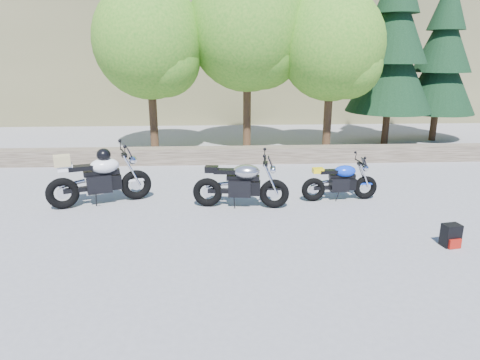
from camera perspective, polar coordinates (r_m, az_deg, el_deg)
The scene contains 11 objects.
ground at distance 8.53m, azimuth -0.99°, elevation -6.77°, with size 90.00×90.00×0.00m, color gray.
stone_wall at distance 13.70m, azimuth -1.83°, elevation 3.33°, with size 22.00×0.55×0.50m, color #453B2E.
tree_decid_left at distance 15.12m, azimuth -11.63°, elevation 17.18°, with size 3.67×3.67×5.62m.
tree_decid_mid at distance 15.43m, azimuth 1.42°, elevation 18.98°, with size 4.08×4.08×6.24m.
tree_decid_right at distance 15.30m, azimuth 12.57°, elevation 16.61°, with size 3.54×3.54×5.41m.
conifer_near at distance 17.29m, azimuth 19.80°, elevation 16.61°, with size 3.17×3.17×7.06m.
conifer_far at distance 18.76m, azimuth 25.38°, elevation 14.67°, with size 2.82×2.82×6.27m.
silver_bike at distance 9.63m, azimuth 0.18°, elevation -0.62°, with size 2.20×0.69×1.10m.
white_bike at distance 10.32m, azimuth -18.29°, elevation 0.33°, with size 2.28×1.06×1.31m.
blue_bike at distance 10.41m, azimuth 13.25°, elevation -0.22°, with size 1.86×0.59×0.93m.
backpack at distance 8.70m, azimuth 26.32°, elevation -6.67°, with size 0.34×0.31×0.42m.
Camera 1 is at (-0.27, -7.83, 3.37)m, focal length 32.00 mm.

